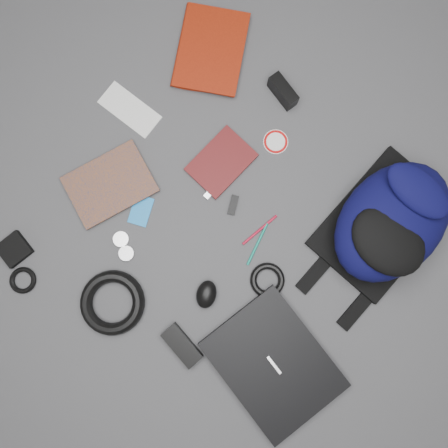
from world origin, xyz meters
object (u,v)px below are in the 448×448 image
Objects in this scene: compact_camera at (283,91)px; mouse at (206,294)px; comic_book at (96,159)px; pouch at (14,249)px; power_brick at (182,345)px; dvd_case at (221,162)px; laptop at (273,364)px; textbook_red at (179,45)px; backpack at (392,222)px.

compact_camera reaches higher than mouse.
mouse reaches higher than comic_book.
pouch is (-0.03, -0.37, 0.00)m from comic_book.
power_brick is 1.57× the size of pouch.
mouse reaches higher than pouch.
pouch reaches higher than dvd_case.
compact_camera reaches higher than power_brick.
laptop reaches higher than power_brick.
mouse is at bearing -72.76° from textbook_red.
compact_camera is 1.28× the size of pouch.
backpack is 3.35× the size of power_brick.
laptop is at bearing -63.01° from textbook_red.
mouse reaches higher than textbook_red.
power_brick is (0.55, -0.30, 0.01)m from comic_book.
backpack is 0.86m from textbook_red.
pouch is at bearing -160.08° from power_brick.
mouse reaches higher than dvd_case.
dvd_case is 0.29m from compact_camera.
backpack reaches higher than dvd_case.
dvd_case is (-0.52, -0.13, -0.08)m from backpack.
dvd_case is (0.33, -0.23, -0.01)m from textbook_red.
power_brick reaches higher than comic_book.
compact_camera is (-0.45, 0.70, 0.01)m from laptop.
textbook_red is 0.45m from comic_book.
backpack is 5.20× the size of mouse.
pouch is at bearing -69.58° from comic_book.
backpack is at bearing -31.71° from textbook_red.
backpack is at bearing 39.58° from pouch.
comic_book is 0.62m from compact_camera.
laptop reaches higher than pouch.
backpack is 1.57× the size of textbook_red.
backpack reaches higher than textbook_red.
laptop is 4.38× the size of pouch.
laptop reaches higher than textbook_red.
textbook_red is 1.10× the size of comic_book.
laptop is 0.63m from dvd_case.
compact_camera reaches higher than textbook_red.
textbook_red is 2.13× the size of power_brick.
dvd_case is (0.32, 0.22, -0.00)m from comic_book.
pouch is at bearing -116.77° from textbook_red.
compact_camera is (0.35, 0.51, 0.02)m from comic_book.
power_brick is at bearing -107.61° from backpack.
mouse is 1.01× the size of pouch.
laptop is 1.89× the size of dvd_case.
comic_book is 0.63m from power_brick.
mouse is at bearing 10.73° from comic_book.
dvd_case is 2.32× the size of pouch.
textbook_red reaches higher than pouch.
laptop is 1.03m from textbook_red.
mouse is at bearing 113.34° from power_brick.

